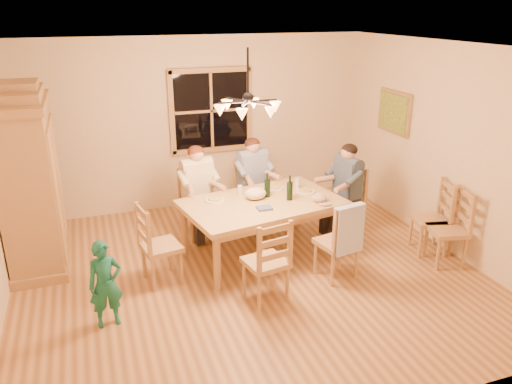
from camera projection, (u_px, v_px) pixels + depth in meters
name	position (u px, v px, depth m)	size (l,w,h in m)	color
floor	(249.00, 273.00, 6.17)	(5.50, 5.50, 0.00)	olive
ceiling	(248.00, 47.00, 5.22)	(5.50, 5.00, 0.02)	white
wall_back	(199.00, 124.00, 7.90)	(5.50, 0.02, 2.70)	beige
wall_right	(447.00, 148.00, 6.54)	(0.02, 5.00, 2.70)	beige
window	(211.00, 111.00, 7.87)	(1.30, 0.06, 1.30)	black
painting	(394.00, 112.00, 7.50)	(0.06, 0.78, 0.64)	olive
chandelier	(248.00, 106.00, 5.44)	(0.77, 0.68, 0.71)	black
armoire	(31.00, 184.00, 6.10)	(0.66, 1.40, 2.30)	olive
dining_table	(262.00, 208.00, 6.41)	(2.16, 1.54, 0.76)	tan
chair_far_left	(199.00, 216.00, 7.07)	(0.51, 0.49, 0.99)	#9C7C45
chair_far_right	(253.00, 205.00, 7.48)	(0.51, 0.49, 0.99)	#9C7C45
chair_near_left	(266.00, 274.00, 5.55)	(0.51, 0.49, 0.99)	#9C7C45
chair_near_right	(336.00, 254.00, 6.01)	(0.51, 0.49, 0.99)	#9C7C45
chair_end_left	(162.00, 258.00, 5.91)	(0.49, 0.51, 0.99)	#9C7C45
chair_end_right	(344.00, 213.00, 7.17)	(0.49, 0.51, 0.99)	#9C7C45
adult_woman	(197.00, 181.00, 6.88)	(0.45, 0.48, 0.87)	beige
adult_plaid_man	(253.00, 171.00, 7.29)	(0.45, 0.48, 0.87)	#2D517D
adult_slate_man	(347.00, 178.00, 6.98)	(0.48, 0.45, 0.87)	#3D4F62
towel	(348.00, 230.00, 5.71)	(0.38, 0.10, 0.58)	#ACC0E9
wine_bottle_a	(267.00, 185.00, 6.47)	(0.08, 0.08, 0.33)	black
wine_bottle_b	(290.00, 188.00, 6.37)	(0.08, 0.08, 0.33)	black
plate_woman	(215.00, 200.00, 6.39)	(0.26, 0.26, 0.02)	white
plate_plaid	(274.00, 188.00, 6.81)	(0.26, 0.26, 0.02)	white
plate_slate	(305.00, 191.00, 6.69)	(0.26, 0.26, 0.02)	white
wine_glass_a	(240.00, 191.00, 6.54)	(0.06, 0.06, 0.14)	silver
wine_glass_b	(297.00, 183.00, 6.82)	(0.06, 0.06, 0.14)	silver
cap	(319.00, 198.00, 6.34)	(0.20, 0.20, 0.11)	tan
napkin	(264.00, 208.00, 6.12)	(0.18, 0.14, 0.03)	#485685
cloth_bundle	(256.00, 194.00, 6.42)	(0.28, 0.22, 0.15)	beige
child	(106.00, 284.00, 5.03)	(0.34, 0.22, 0.94)	#186E5E
chair_spare_front	(445.00, 241.00, 6.33)	(0.51, 0.52, 0.99)	#9C7C45
chair_spare_back	(429.00, 230.00, 6.63)	(0.52, 0.54, 0.99)	#9C7C45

